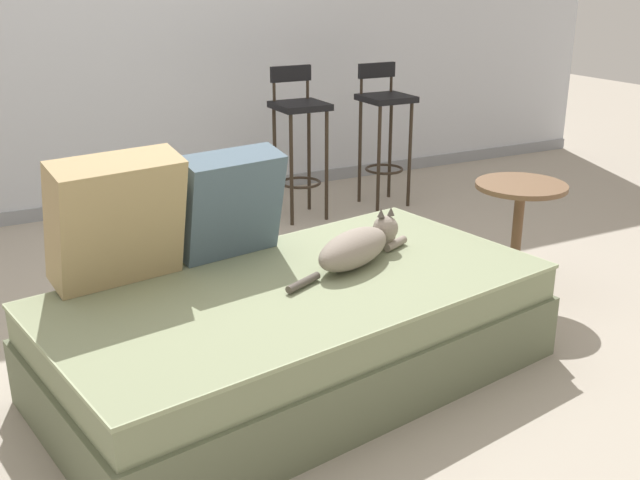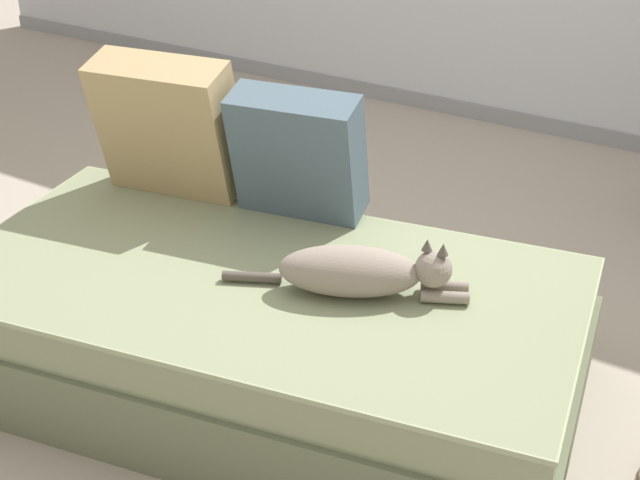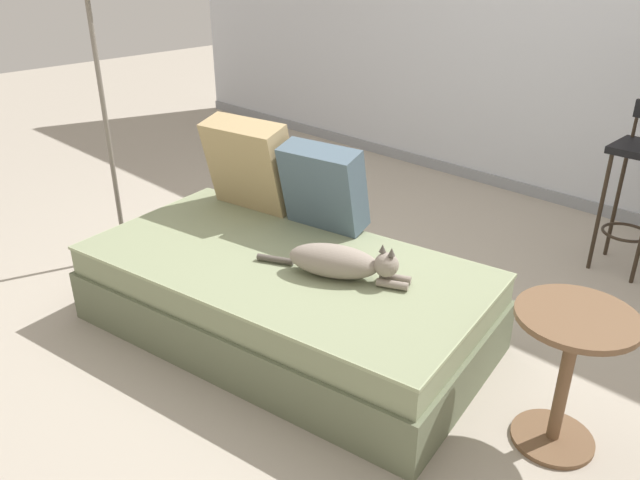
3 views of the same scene
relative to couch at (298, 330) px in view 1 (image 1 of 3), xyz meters
The scene contains 10 objects.
ground_plane 0.45m from the couch, 90.00° to the left, with size 16.00×16.00×0.00m, color #A89E8E.
wall_back_panel 2.86m from the couch, 90.00° to the left, with size 8.00×0.10×2.60m, color silver.
wall_baseboard_trim 2.60m from the couch, 90.00° to the left, with size 8.00×0.02×0.09m, color gray.
couch is the anchor object (origin of this frame).
throw_pillow_corner 0.82m from the couch, 152.51° to the left, with size 0.53×0.36×0.51m.
throw_pillow_middle 0.60m from the couch, 106.62° to the left, with size 0.47×0.32×0.46m.
cat 0.42m from the couch, 12.38° to the left, with size 0.71×0.36×0.19m.
bar_stool_near_window 2.15m from the couch, 63.71° to the left, with size 0.32×0.32×0.98m.
bar_stool_by_doorway 2.50m from the couch, 50.07° to the left, with size 0.32×0.32×0.96m.
side_table 1.34m from the couch, ahead, with size 0.44×0.44×0.59m.
Camera 1 is at (-1.16, -2.81, 1.55)m, focal length 42.00 mm.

